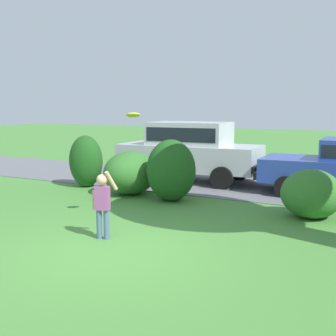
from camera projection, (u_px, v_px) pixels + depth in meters
name	position (u px, v px, depth m)	size (l,w,h in m)	color
ground_plane	(110.00, 253.00, 7.61)	(80.00, 80.00, 0.00)	#478438
driveway_strip	(247.00, 186.00, 13.84)	(28.00, 4.40, 0.02)	slate
shrub_near_tree	(86.00, 161.00, 13.66)	(1.08, 0.87, 1.56)	#1E511C
shrub_centre_left	(130.00, 173.00, 12.53)	(1.42, 1.67, 1.20)	#33702B
shrub_centre	(171.00, 170.00, 11.62)	(1.28, 1.20, 1.59)	#1E511C
shrub_centre_right	(313.00, 195.00, 9.89)	(1.33, 1.29, 1.08)	#33702B
parked_suv	(190.00, 148.00, 14.57)	(4.81, 2.34, 1.92)	silver
child_thrower	(102.00, 201.00, 8.31)	(0.41, 0.34, 1.29)	#4C608C
frisbee	(133.00, 115.00, 9.16)	(0.29, 0.28, 0.13)	yellow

